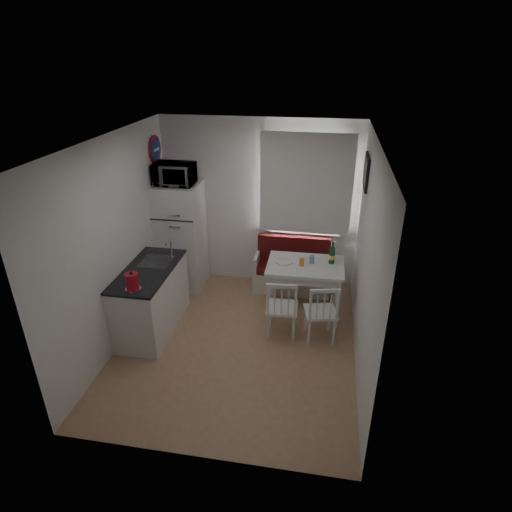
{
  "coord_description": "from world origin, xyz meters",
  "views": [
    {
      "loc": [
        1.01,
        -4.4,
        3.48
      ],
      "look_at": [
        0.16,
        0.5,
        1.04
      ],
      "focal_mm": 30.0,
      "sensor_mm": 36.0,
      "label": 1
    }
  ],
  "objects_px": {
    "chair_right": "(321,308)",
    "wine_bottle": "(332,253)",
    "bench": "(292,273)",
    "dining_table": "(305,270)",
    "microwave": "(174,174)",
    "kettle": "(132,282)",
    "chair_left": "(281,304)",
    "fridge": "(181,236)",
    "kitchen_counter": "(151,299)"
  },
  "relations": [
    {
      "from": "dining_table",
      "to": "fridge",
      "type": "bearing_deg",
      "value": 164.12
    },
    {
      "from": "chair_left",
      "to": "kettle",
      "type": "height_order",
      "value": "kettle"
    },
    {
      "from": "bench",
      "to": "fridge",
      "type": "distance_m",
      "value": 1.83
    },
    {
      "from": "chair_left",
      "to": "wine_bottle",
      "type": "relative_size",
      "value": 1.44
    },
    {
      "from": "microwave",
      "to": "kettle",
      "type": "bearing_deg",
      "value": -89.01
    },
    {
      "from": "kitchen_counter",
      "to": "microwave",
      "type": "xyz_separation_m",
      "value": [
        0.02,
        1.19,
        1.38
      ]
    },
    {
      "from": "chair_left",
      "to": "kettle",
      "type": "distance_m",
      "value": 1.85
    },
    {
      "from": "kitchen_counter",
      "to": "microwave",
      "type": "bearing_deg",
      "value": 89.06
    },
    {
      "from": "chair_left",
      "to": "fridge",
      "type": "height_order",
      "value": "fridge"
    },
    {
      "from": "chair_right",
      "to": "kettle",
      "type": "xyz_separation_m",
      "value": [
        -2.19,
        -0.59,
        0.5
      ]
    },
    {
      "from": "chair_left",
      "to": "kettle",
      "type": "relative_size",
      "value": 1.89
    },
    {
      "from": "kitchen_counter",
      "to": "kettle",
      "type": "height_order",
      "value": "kitchen_counter"
    },
    {
      "from": "fridge",
      "to": "chair_right",
      "type": "bearing_deg",
      "value": -28.22
    },
    {
      "from": "fridge",
      "to": "wine_bottle",
      "type": "bearing_deg",
      "value": -10.61
    },
    {
      "from": "microwave",
      "to": "kettle",
      "type": "relative_size",
      "value": 2.33
    },
    {
      "from": "dining_table",
      "to": "microwave",
      "type": "distance_m",
      "value": 2.32
    },
    {
      "from": "bench",
      "to": "kettle",
      "type": "distance_m",
      "value": 2.65
    },
    {
      "from": "chair_right",
      "to": "wine_bottle",
      "type": "height_order",
      "value": "wine_bottle"
    },
    {
      "from": "dining_table",
      "to": "wine_bottle",
      "type": "height_order",
      "value": "wine_bottle"
    },
    {
      "from": "dining_table",
      "to": "chair_right",
      "type": "xyz_separation_m",
      "value": [
        0.25,
        -0.66,
        -0.18
      ]
    },
    {
      "from": "chair_left",
      "to": "microwave",
      "type": "bearing_deg",
      "value": 142.85
    },
    {
      "from": "bench",
      "to": "chair_right",
      "type": "relative_size",
      "value": 2.53
    },
    {
      "from": "kitchen_counter",
      "to": "wine_bottle",
      "type": "height_order",
      "value": "kitchen_counter"
    },
    {
      "from": "chair_left",
      "to": "chair_right",
      "type": "relative_size",
      "value": 0.99
    },
    {
      "from": "microwave",
      "to": "wine_bottle",
      "type": "relative_size",
      "value": 1.77
    },
    {
      "from": "chair_right",
      "to": "microwave",
      "type": "relative_size",
      "value": 0.82
    },
    {
      "from": "kitchen_counter",
      "to": "wine_bottle",
      "type": "xyz_separation_m",
      "value": [
        2.34,
        0.81,
        0.49
      ]
    },
    {
      "from": "dining_table",
      "to": "microwave",
      "type": "bearing_deg",
      "value": 165.48
    },
    {
      "from": "chair_right",
      "to": "kettle",
      "type": "bearing_deg",
      "value": -177.29
    },
    {
      "from": "fridge",
      "to": "microwave",
      "type": "xyz_separation_m",
      "value": [
        0.0,
        -0.05,
        0.99
      ]
    },
    {
      "from": "dining_table",
      "to": "wine_bottle",
      "type": "bearing_deg",
      "value": 15.25
    },
    {
      "from": "chair_left",
      "to": "chair_right",
      "type": "xyz_separation_m",
      "value": [
        0.5,
        0.0,
        -0.01
      ]
    },
    {
      "from": "chair_left",
      "to": "fridge",
      "type": "xyz_separation_m",
      "value": [
        -1.72,
        1.19,
        0.3
      ]
    },
    {
      "from": "kitchen_counter",
      "to": "dining_table",
      "type": "relative_size",
      "value": 1.25
    },
    {
      "from": "microwave",
      "to": "kitchen_counter",
      "type": "bearing_deg",
      "value": -90.94
    },
    {
      "from": "bench",
      "to": "microwave",
      "type": "distance_m",
      "value": 2.34
    },
    {
      "from": "kettle",
      "to": "chair_left",
      "type": "bearing_deg",
      "value": 19.14
    },
    {
      "from": "bench",
      "to": "microwave",
      "type": "relative_size",
      "value": 2.08
    },
    {
      "from": "kettle",
      "to": "dining_table",
      "type": "bearing_deg",
      "value": 32.7
    },
    {
      "from": "chair_left",
      "to": "chair_right",
      "type": "distance_m",
      "value": 0.5
    },
    {
      "from": "fridge",
      "to": "microwave",
      "type": "relative_size",
      "value": 2.94
    },
    {
      "from": "dining_table",
      "to": "wine_bottle",
      "type": "relative_size",
      "value": 3.28
    },
    {
      "from": "kitchen_counter",
      "to": "chair_right",
      "type": "relative_size",
      "value": 2.83
    },
    {
      "from": "bench",
      "to": "dining_table",
      "type": "relative_size",
      "value": 1.12
    },
    {
      "from": "dining_table",
      "to": "fridge",
      "type": "relative_size",
      "value": 0.63
    },
    {
      "from": "bench",
      "to": "chair_left",
      "type": "distance_m",
      "value": 1.33
    },
    {
      "from": "kitchen_counter",
      "to": "microwave",
      "type": "distance_m",
      "value": 1.82
    },
    {
      "from": "kettle",
      "to": "kitchen_counter",
      "type": "bearing_deg",
      "value": 95.28
    },
    {
      "from": "bench",
      "to": "fridge",
      "type": "height_order",
      "value": "fridge"
    },
    {
      "from": "chair_left",
      "to": "kettle",
      "type": "xyz_separation_m",
      "value": [
        -1.69,
        -0.59,
        0.49
      ]
    }
  ]
}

